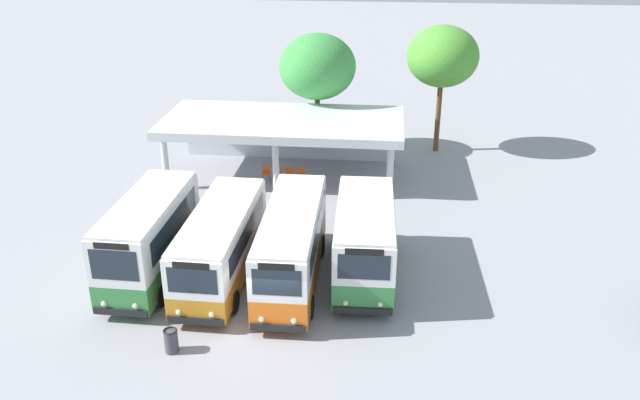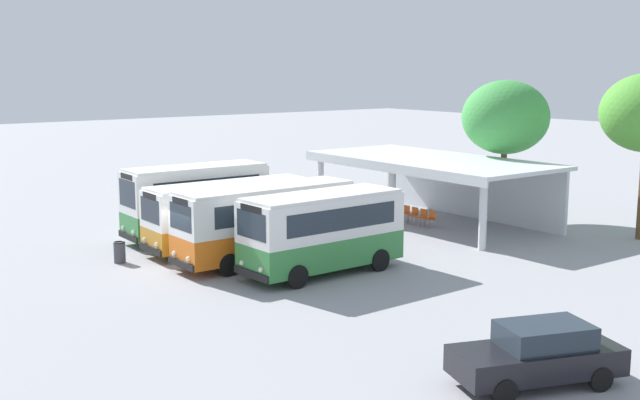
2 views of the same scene
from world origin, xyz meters
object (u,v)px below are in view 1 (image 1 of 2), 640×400
(city_bus_middle_cream, at_px, (292,244))
(waiting_chair_middle_seat, at_px, (289,173))
(city_bus_fourth_amber, at_px, (365,239))
(city_bus_nearest_orange, at_px, (149,236))
(waiting_chair_second_from_end, at_px, (278,173))
(waiting_chair_end_by_column, at_px, (266,172))
(city_bus_second_in_row, at_px, (221,243))
(waiting_chair_fourth_seat, at_px, (301,174))
(litter_bin_apron, at_px, (171,341))

(city_bus_middle_cream, relative_size, waiting_chair_middle_seat, 9.41)
(city_bus_middle_cream, xyz_separation_m, city_bus_fourth_amber, (2.92, 0.72, -0.01))
(city_bus_fourth_amber, bearing_deg, city_bus_nearest_orange, -173.94)
(city_bus_nearest_orange, relative_size, waiting_chair_second_from_end, 8.10)
(city_bus_nearest_orange, height_order, waiting_chair_middle_seat, city_bus_nearest_orange)
(city_bus_middle_cream, relative_size, waiting_chair_end_by_column, 9.41)
(city_bus_second_in_row, distance_m, waiting_chair_fourth_seat, 10.83)
(city_bus_middle_cream, xyz_separation_m, waiting_chair_middle_seat, (-1.69, 10.61, -1.26))
(waiting_chair_end_by_column, distance_m, waiting_chair_second_from_end, 0.66)
(city_bus_fourth_amber, bearing_deg, city_bus_middle_cream, -166.05)
(waiting_chair_end_by_column, height_order, waiting_chair_second_from_end, same)
(city_bus_nearest_orange, xyz_separation_m, city_bus_fourth_amber, (8.76, 0.93, -0.14))
(waiting_chair_end_by_column, bearing_deg, city_bus_fourth_amber, -59.12)
(waiting_chair_end_by_column, distance_m, litter_bin_apron, 15.68)
(city_bus_nearest_orange, relative_size, waiting_chair_middle_seat, 8.10)
(waiting_chair_second_from_end, bearing_deg, waiting_chair_middle_seat, -1.37)
(city_bus_second_in_row, bearing_deg, waiting_chair_middle_seat, 83.43)
(waiting_chair_end_by_column, height_order, litter_bin_apron, litter_bin_apron)
(city_bus_middle_cream, xyz_separation_m, waiting_chair_fourth_seat, (-1.03, 10.58, -1.26))
(city_bus_nearest_orange, xyz_separation_m, waiting_chair_middle_seat, (4.14, 10.82, -1.40))
(city_bus_second_in_row, distance_m, waiting_chair_end_by_column, 10.73)
(litter_bin_apron, bearing_deg, city_bus_middle_cream, 54.97)
(city_bus_nearest_orange, relative_size, city_bus_middle_cream, 0.86)
(city_bus_nearest_orange, distance_m, city_bus_middle_cream, 5.84)
(waiting_chair_end_by_column, bearing_deg, city_bus_nearest_orange, -104.57)
(city_bus_second_in_row, bearing_deg, city_bus_fourth_amber, 7.30)
(waiting_chair_second_from_end, height_order, waiting_chair_fourth_seat, same)
(city_bus_nearest_orange, xyz_separation_m, waiting_chair_second_from_end, (3.48, 10.83, -1.40))
(city_bus_nearest_orange, distance_m, waiting_chair_end_by_column, 11.30)
(city_bus_second_in_row, xyz_separation_m, city_bus_fourth_amber, (5.84, 0.75, 0.10))
(city_bus_nearest_orange, bearing_deg, litter_bin_apron, -64.39)
(litter_bin_apron, bearing_deg, city_bus_nearest_orange, 115.61)
(city_bus_fourth_amber, bearing_deg, waiting_chair_fourth_seat, 111.85)
(city_bus_middle_cream, bearing_deg, city_bus_fourth_amber, 13.95)
(city_bus_nearest_orange, relative_size, waiting_chair_fourth_seat, 8.10)
(city_bus_nearest_orange, relative_size, city_bus_second_in_row, 0.89)
(city_bus_second_in_row, relative_size, waiting_chair_fourth_seat, 9.11)
(city_bus_middle_cream, relative_size, litter_bin_apron, 8.99)
(waiting_chair_second_from_end, distance_m, waiting_chair_fourth_seat, 1.32)
(waiting_chair_second_from_end, height_order, litter_bin_apron, litter_bin_apron)
(city_bus_fourth_amber, relative_size, waiting_chair_end_by_column, 7.93)
(waiting_chair_fourth_seat, distance_m, litter_bin_apron, 15.80)
(waiting_chair_second_from_end, bearing_deg, city_bus_nearest_orange, -107.82)
(waiting_chair_end_by_column, xyz_separation_m, waiting_chair_fourth_seat, (1.98, -0.07, 0.00))
(city_bus_middle_cream, relative_size, waiting_chair_fourth_seat, 9.41)
(litter_bin_apron, bearing_deg, waiting_chair_fourth_seat, 80.93)
(city_bus_middle_cream, distance_m, litter_bin_apron, 6.28)
(waiting_chair_second_from_end, bearing_deg, city_bus_fourth_amber, -61.97)
(waiting_chair_end_by_column, height_order, waiting_chair_fourth_seat, same)
(city_bus_fourth_amber, distance_m, waiting_chair_end_by_column, 11.63)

